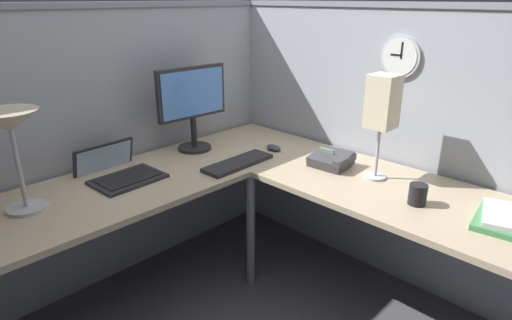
# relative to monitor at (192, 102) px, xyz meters

# --- Properties ---
(ground_plane) EXTENTS (6.80, 6.80, 0.00)m
(ground_plane) POSITION_rel_monitor_xyz_m (-0.16, -0.64, -1.02)
(ground_plane) COLOR #47474C
(cubicle_wall_back) EXTENTS (2.57, 0.12, 1.58)m
(cubicle_wall_back) POSITION_rel_monitor_xyz_m (-0.52, 0.23, -0.23)
(cubicle_wall_back) COLOR #999EA8
(cubicle_wall_back) RESTS_ON ground
(cubicle_wall_right) EXTENTS (0.12, 2.37, 1.58)m
(cubicle_wall_right) POSITION_rel_monitor_xyz_m (0.71, -0.90, -0.23)
(cubicle_wall_right) COLOR #999EA8
(cubicle_wall_right) RESTS_ON ground
(desk) EXTENTS (2.35, 2.15, 0.73)m
(desk) POSITION_rel_monitor_xyz_m (-0.30, -0.69, -0.39)
(desk) COLOR tan
(desk) RESTS_ON ground
(monitor) EXTENTS (0.46, 0.20, 0.50)m
(monitor) POSITION_rel_monitor_xyz_m (0.00, 0.00, 0.00)
(monitor) COLOR #232326
(monitor) RESTS_ON desk
(laptop) EXTENTS (0.36, 0.40, 0.22)m
(laptop) POSITION_rel_monitor_xyz_m (-0.54, -0.04, -0.27)
(laptop) COLOR #232326
(laptop) RESTS_ON desk
(keyboard) EXTENTS (0.43, 0.15, 0.02)m
(keyboard) POSITION_rel_monitor_xyz_m (0.01, -0.38, -0.28)
(keyboard) COLOR #232326
(keyboard) RESTS_ON desk
(computer_mouse) EXTENTS (0.06, 0.10, 0.03)m
(computer_mouse) POSITION_rel_monitor_xyz_m (0.32, -0.36, -0.28)
(computer_mouse) COLOR #38383D
(computer_mouse) RESTS_ON desk
(desk_lamp_dome) EXTENTS (0.24, 0.24, 0.44)m
(desk_lamp_dome) POSITION_rel_monitor_xyz_m (-1.01, -0.11, 0.07)
(desk_lamp_dome) COLOR #B7BABF
(desk_lamp_dome) RESTS_ON desk
(office_phone) EXTENTS (0.21, 0.22, 0.11)m
(office_phone) POSITION_rel_monitor_xyz_m (0.35, -0.76, -0.26)
(office_phone) COLOR #38383D
(office_phone) RESTS_ON desk
(book_stack) EXTENTS (0.32, 0.26, 0.04)m
(book_stack) POSITION_rel_monitor_xyz_m (0.33, -1.64, -0.27)
(book_stack) COLOR #3F7F4C
(book_stack) RESTS_ON desk
(desk_lamp_paper) EXTENTS (0.13, 0.13, 0.53)m
(desk_lamp_paper) POSITION_rel_monitor_xyz_m (0.38, -1.01, 0.09)
(desk_lamp_paper) COLOR #B7BABF
(desk_lamp_paper) RESTS_ON desk
(coffee_mug) EXTENTS (0.08, 0.08, 0.10)m
(coffee_mug) POSITION_rel_monitor_xyz_m (0.24, -1.30, -0.25)
(coffee_mug) COLOR black
(coffee_mug) RESTS_ON desk
(wall_clock) EXTENTS (0.04, 0.22, 0.22)m
(wall_clock) POSITION_rel_monitor_xyz_m (0.66, -0.94, 0.29)
(wall_clock) COLOR #B7BABF
(pinned_note_leftmost) EXTENTS (0.08, 0.00, 0.07)m
(pinned_note_leftmost) POSITION_rel_monitor_xyz_m (0.12, 0.18, 0.13)
(pinned_note_leftmost) COLOR #8CCC99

